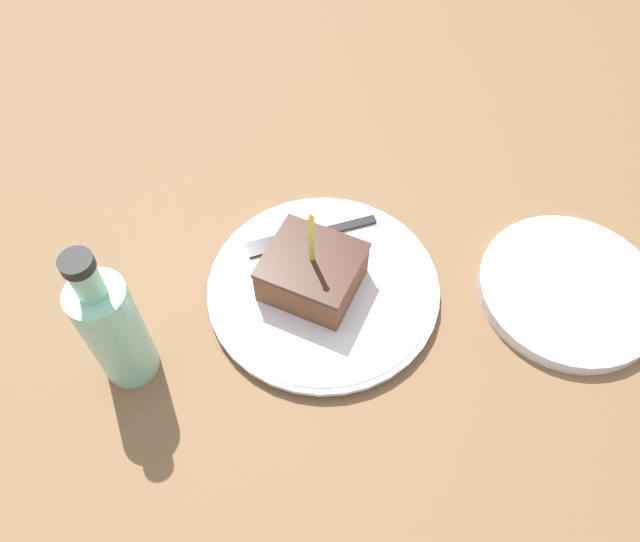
{
  "coord_description": "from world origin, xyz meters",
  "views": [
    {
      "loc": [
        -0.36,
        -0.17,
        0.66
      ],
      "look_at": [
        0.02,
        0.0,
        0.04
      ],
      "focal_mm": 35.0,
      "sensor_mm": 36.0,
      "label": 1
    }
  ],
  "objects_px": {
    "cake_slice": "(312,272)",
    "fork": "(303,237)",
    "bottle": "(113,329)",
    "plate": "(320,287)",
    "side_plate": "(569,290)"
  },
  "relations": [
    {
      "from": "cake_slice",
      "to": "fork",
      "type": "xyz_separation_m",
      "value": [
        0.06,
        0.04,
        -0.03
      ]
    },
    {
      "from": "fork",
      "to": "bottle",
      "type": "bearing_deg",
      "value": 155.91
    },
    {
      "from": "plate",
      "to": "fork",
      "type": "relative_size",
      "value": 2.03
    },
    {
      "from": "cake_slice",
      "to": "fork",
      "type": "bearing_deg",
      "value": 35.01
    },
    {
      "from": "fork",
      "to": "side_plate",
      "type": "bearing_deg",
      "value": -78.07
    },
    {
      "from": "plate",
      "to": "fork",
      "type": "xyz_separation_m",
      "value": [
        0.05,
        0.05,
        0.01
      ]
    },
    {
      "from": "cake_slice",
      "to": "bottle",
      "type": "distance_m",
      "value": 0.23
    },
    {
      "from": "plate",
      "to": "side_plate",
      "type": "relative_size",
      "value": 1.28
    },
    {
      "from": "fork",
      "to": "side_plate",
      "type": "height_order",
      "value": "fork"
    },
    {
      "from": "cake_slice",
      "to": "bottle",
      "type": "relative_size",
      "value": 0.65
    },
    {
      "from": "cake_slice",
      "to": "side_plate",
      "type": "bearing_deg",
      "value": -65.92
    },
    {
      "from": "plate",
      "to": "bottle",
      "type": "relative_size",
      "value": 1.36
    },
    {
      "from": "cake_slice",
      "to": "bottle",
      "type": "height_order",
      "value": "bottle"
    },
    {
      "from": "bottle",
      "to": "fork",
      "type": "bearing_deg",
      "value": -24.09
    },
    {
      "from": "plate",
      "to": "fork",
      "type": "height_order",
      "value": "fork"
    }
  ]
}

